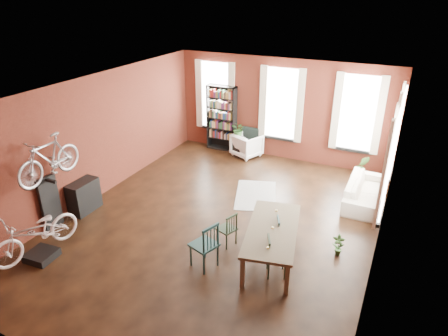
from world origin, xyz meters
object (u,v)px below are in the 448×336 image
Objects in this scene: dining_chair_a at (204,245)px; bookshelf at (222,118)px; white_armchair at (247,144)px; bicycle_floor at (32,215)px; cream_sofa at (365,188)px; dining_chair_b at (227,229)px; dining_chair_c at (277,257)px; dining_table at (272,244)px; bike_trainer at (42,255)px; console_table at (84,196)px; plant_stand at (239,146)px; dining_chair_d at (285,236)px.

bookshelf is (-2.44, 5.82, 0.59)m from dining_chair_a.
bicycle_floor is at bearing 98.99° from white_armchair.
bicycle_floor is (-5.65, -5.40, 0.67)m from cream_sofa.
dining_chair_a is 0.88m from dining_chair_b.
dining_chair_c is 6.69m from bookshelf.
dining_chair_b reaches higher than dining_table.
bicycle_floor reaches higher than dining_table.
dining_chair_c is at bearing -71.64° from dining_table.
bookshelf reaches higher than bike_trainer.
bike_trainer is (-4.54, -1.65, -0.34)m from dining_chair_c.
bike_trainer is at bearing 149.11° from bicycle_floor.
cream_sofa reaches higher than console_table.
plant_stand is (-1.76, 4.67, -0.07)m from dining_chair_b.
dining_chair_a is 0.56× the size of bicycle_floor.
dining_table is 2.11× the size of dining_chair_a.
bicycle_floor is at bearing 86.17° from dining_chair_c.
plant_stand is (-1.67, 5.54, -0.19)m from dining_chair_a.
dining_table is 2.69× the size of console_table.
bike_trainer is 0.99m from bicycle_floor.
cream_sofa reaches higher than plant_stand.
bike_trainer is 0.86× the size of plant_stand.
dining_chair_b is 1.26m from dining_chair_d.
console_table is at bearing -80.66° from dining_chair_a.
white_armchair is 1.04× the size of console_table.
bicycle_floor is at bearing -166.34° from dining_table.
cream_sofa is 3.25× the size of plant_stand.
white_armchair is at bearing 4.40° from dining_chair_c.
bicycle_floor is at bearing -42.43° from bike_trainer.
white_armchair is (-2.81, 5.24, 0.00)m from dining_chair_c.
bicycle_floor reaches higher than dining_chair_a.
dining_chair_c is 5.95m from white_armchair.
cream_sofa is at bearing 163.17° from dining_chair_b.
dining_chair_c is 1.00× the size of white_armchair.
dining_chair_a is 3.43m from bike_trainer.
dining_chair_d reaches higher than bike_trainer.
dining_chair_d is 5.25m from white_armchair.
bookshelf is (-3.83, 5.44, 0.68)m from dining_chair_c.
white_armchair is at bearing 7.68° from dining_chair_d.
bicycle_floor reaches higher than cream_sofa.
dining_chair_b is at bearing 130.69° from white_armchair.
cream_sofa is at bearing -45.54° from dining_chair_d.
console_table is (-4.86, -0.19, 0.03)m from dining_table.
white_armchair is at bearing -146.98° from dining_chair_a.
dining_chair_d is 5.09m from bike_trainer.
dining_chair_b is at bearing -62.93° from bookshelf.
plant_stand is (-4.18, 1.42, -0.09)m from cream_sofa.
console_table is (-1.28, -5.20, -0.70)m from bookshelf.
console_table is at bearing -112.66° from plant_stand.
dining_table is at bearing 127.42° from dining_chair_d.
bicycle_floor is (-1.72, -6.89, 0.66)m from white_armchair.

